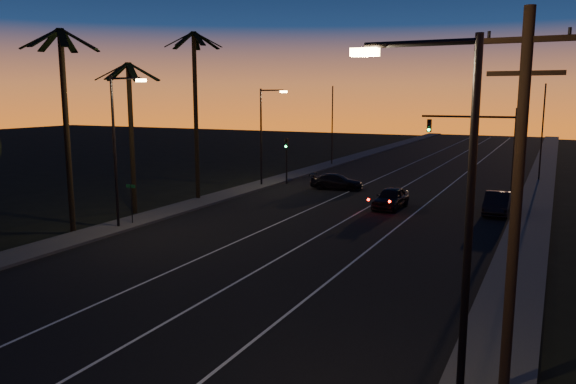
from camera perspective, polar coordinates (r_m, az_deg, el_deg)
The scene contains 21 objects.
road at distance 38.09m, azimuth 6.14°, elevation -2.23°, with size 20.00×170.00×0.01m, color black.
sidewalk_left at distance 43.06m, azimuth -8.03°, elevation -0.78°, with size 2.40×170.00×0.16m, color #3C3C3A.
sidewalk_right at distance 36.00m, azimuth 23.20°, elevation -3.55°, with size 2.40×170.00×0.16m, color #3C3C3A.
lane_stripe_left at distance 39.17m, azimuth 2.01°, elevation -1.83°, with size 0.12×160.00×0.01m, color silver.
lane_stripe_mid at distance 37.93m, azimuth 6.85°, elevation -2.28°, with size 0.12×160.00×0.01m, color silver.
lane_stripe_right at distance 36.97m, azimuth 11.99°, elevation -2.74°, with size 0.12×160.00×0.01m, color silver.
palm_near at distance 34.11m, azimuth -21.69°, elevation 7.73°, with size 4.25×4.16×11.53m.
palm_mid at distance 38.85m, azimuth -15.68°, elevation 7.00°, with size 4.25×4.16×10.03m.
palm_far at distance 42.92m, azimuth -9.39°, elevation 9.26°, with size 4.25×4.16×12.53m.
streetlight_left_near at distance 34.27m, azimuth -16.89°, elevation 5.06°, with size 2.55×0.26×9.00m.
streetlight_left_far at distance 49.03m, azimuth -2.43°, elevation 6.44°, with size 2.55×0.26×8.50m.
streetlight_right_near at distance 11.55m, azimuth 16.43°, elevation -3.31°, with size 2.55×0.26×9.00m.
street_sign at distance 35.53m, azimuth -15.63°, elevation -0.69°, with size 0.70×0.06×2.60m.
utility_pole at distance 15.36m, azimuth 22.22°, elevation -0.50°, with size 2.20×0.28×10.00m.
signal_mast at distance 45.54m, azimuth 19.11°, elevation 5.31°, with size 7.10×0.41×7.00m.
signal_post at distance 50.42m, azimuth -0.15°, elevation 4.06°, with size 0.28×0.37×4.20m.
far_pole_left at distance 64.63m, azimuth 4.51°, elevation 6.70°, with size 0.14×0.14×9.00m, color black.
far_pole_right at distance 57.25m, azimuth 24.41°, elevation 5.49°, with size 0.14×0.14×9.00m, color black.
lead_car at distance 40.33m, azimuth 10.39°, elevation -0.59°, with size 1.91×4.89×1.47m.
right_car at distance 40.30m, azimuth 20.46°, elevation -1.06°, with size 1.69×4.51×1.47m.
cross_car at distance 47.98m, azimuth 4.96°, elevation 1.06°, with size 4.73×2.47×1.31m.
Camera 1 is at (12.46, -5.13, 7.84)m, focal length 35.00 mm.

